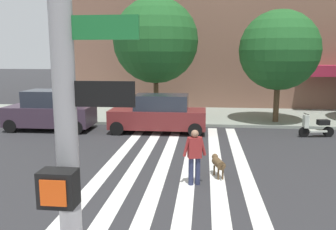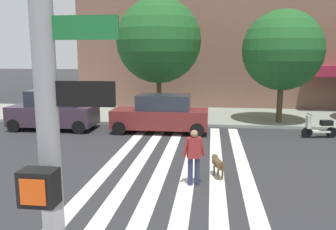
{
  "view_description": "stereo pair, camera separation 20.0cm",
  "coord_description": "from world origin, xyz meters",
  "px_view_note": "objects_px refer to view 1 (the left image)",
  "views": [
    {
      "loc": [
        1.18,
        -3.14,
        3.75
      ],
      "look_at": [
        0.05,
        7.61,
        1.87
      ],
      "focal_mm": 37.04,
      "sensor_mm": 36.0,
      "label": 1
    },
    {
      "loc": [
        1.38,
        -3.11,
        3.75
      ],
      "look_at": [
        0.05,
        7.61,
        1.87
      ],
      "focal_mm": 37.04,
      "sensor_mm": 36.0,
      "label": 2
    }
  ],
  "objects_px": {
    "traffic_light_pole": "(62,85)",
    "parked_scooter": "(316,127)",
    "street_tree_nearest": "(156,41)",
    "street_tree_middle": "(279,50)",
    "parked_car_near_curb": "(51,111)",
    "parked_car_behind_first": "(159,114)",
    "pedestrian_dog_walker": "(195,154)",
    "dog_on_leash": "(218,163)"
  },
  "relations": [
    {
      "from": "parked_scooter",
      "to": "street_tree_nearest",
      "type": "distance_m",
      "value": 9.63
    },
    {
      "from": "parked_scooter",
      "to": "pedestrian_dog_walker",
      "type": "height_order",
      "value": "pedestrian_dog_walker"
    },
    {
      "from": "dog_on_leash",
      "to": "parked_car_near_curb",
      "type": "bearing_deg",
      "value": 143.26
    },
    {
      "from": "parked_car_near_curb",
      "to": "street_tree_nearest",
      "type": "xyz_separation_m",
      "value": [
        4.88,
        3.32,
        3.56
      ]
    },
    {
      "from": "pedestrian_dog_walker",
      "to": "traffic_light_pole",
      "type": "bearing_deg",
      "value": -96.64
    },
    {
      "from": "dog_on_leash",
      "to": "parked_scooter",
      "type": "bearing_deg",
      "value": 51.07
    },
    {
      "from": "traffic_light_pole",
      "to": "parked_car_near_curb",
      "type": "distance_m",
      "value": 15.65
    },
    {
      "from": "parked_scooter",
      "to": "street_tree_middle",
      "type": "bearing_deg",
      "value": 114.09
    },
    {
      "from": "street_tree_nearest",
      "to": "pedestrian_dog_walker",
      "type": "height_order",
      "value": "street_tree_nearest"
    },
    {
      "from": "street_tree_middle",
      "to": "street_tree_nearest",
      "type": "bearing_deg",
      "value": 174.1
    },
    {
      "from": "street_tree_middle",
      "to": "parked_car_behind_first",
      "type": "bearing_deg",
      "value": -156.64
    },
    {
      "from": "parked_car_near_curb",
      "to": "street_tree_nearest",
      "type": "bearing_deg",
      "value": 34.22
    },
    {
      "from": "parked_car_behind_first",
      "to": "pedestrian_dog_walker",
      "type": "height_order",
      "value": "parked_car_behind_first"
    },
    {
      "from": "street_tree_nearest",
      "to": "pedestrian_dog_walker",
      "type": "distance_m",
      "value": 11.06
    },
    {
      "from": "dog_on_leash",
      "to": "parked_car_behind_first",
      "type": "bearing_deg",
      "value": 113.59
    },
    {
      "from": "traffic_light_pole",
      "to": "parked_scooter",
      "type": "height_order",
      "value": "traffic_light_pole"
    },
    {
      "from": "traffic_light_pole",
      "to": "parked_car_near_curb",
      "type": "relative_size",
      "value": 1.35
    },
    {
      "from": "traffic_light_pole",
      "to": "street_tree_middle",
      "type": "relative_size",
      "value": 0.97
    },
    {
      "from": "street_tree_nearest",
      "to": "dog_on_leash",
      "type": "xyz_separation_m",
      "value": [
        3.25,
        -9.39,
        -4.1
      ]
    },
    {
      "from": "parked_car_behind_first",
      "to": "street_tree_nearest",
      "type": "relative_size",
      "value": 0.68
    },
    {
      "from": "parked_car_behind_first",
      "to": "street_tree_middle",
      "type": "height_order",
      "value": "street_tree_middle"
    },
    {
      "from": "parked_scooter",
      "to": "street_tree_nearest",
      "type": "relative_size",
      "value": 0.24
    },
    {
      "from": "parked_car_near_curb",
      "to": "pedestrian_dog_walker",
      "type": "height_order",
      "value": "parked_car_near_curb"
    },
    {
      "from": "pedestrian_dog_walker",
      "to": "dog_on_leash",
      "type": "bearing_deg",
      "value": 46.36
    },
    {
      "from": "parked_car_near_curb",
      "to": "parked_car_behind_first",
      "type": "xyz_separation_m",
      "value": [
        5.48,
        -0.0,
        -0.08
      ]
    },
    {
      "from": "parked_car_near_curb",
      "to": "traffic_light_pole",
      "type": "bearing_deg",
      "value": -64.72
    },
    {
      "from": "traffic_light_pole",
      "to": "dog_on_leash",
      "type": "distance_m",
      "value": 8.61
    },
    {
      "from": "dog_on_leash",
      "to": "street_tree_nearest",
      "type": "bearing_deg",
      "value": 109.1
    },
    {
      "from": "street_tree_nearest",
      "to": "street_tree_middle",
      "type": "bearing_deg",
      "value": -5.9
    },
    {
      "from": "street_tree_nearest",
      "to": "parked_car_near_curb",
      "type": "bearing_deg",
      "value": -145.78
    },
    {
      "from": "parked_scooter",
      "to": "parked_car_near_curb",
      "type": "bearing_deg",
      "value": 178.95
    },
    {
      "from": "parked_car_behind_first",
      "to": "parked_scooter",
      "type": "xyz_separation_m",
      "value": [
        7.37,
        -0.23,
        -0.42
      ]
    },
    {
      "from": "parked_scooter",
      "to": "street_tree_nearest",
      "type": "xyz_separation_m",
      "value": [
        -7.97,
        3.56,
        4.06
      ]
    },
    {
      "from": "traffic_light_pole",
      "to": "dog_on_leash",
      "type": "height_order",
      "value": "traffic_light_pole"
    },
    {
      "from": "street_tree_nearest",
      "to": "street_tree_middle",
      "type": "height_order",
      "value": "street_tree_nearest"
    },
    {
      "from": "parked_car_near_curb",
      "to": "dog_on_leash",
      "type": "xyz_separation_m",
      "value": [
        8.14,
        -6.07,
        -0.54
      ]
    },
    {
      "from": "traffic_light_pole",
      "to": "parked_scooter",
      "type": "distance_m",
      "value": 15.39
    },
    {
      "from": "parked_car_behind_first",
      "to": "pedestrian_dog_walker",
      "type": "xyz_separation_m",
      "value": [
        1.94,
        -6.82,
        0.03
      ]
    },
    {
      "from": "parked_car_near_curb",
      "to": "dog_on_leash",
      "type": "height_order",
      "value": "parked_car_near_curb"
    },
    {
      "from": "parked_car_behind_first",
      "to": "dog_on_leash",
      "type": "xyz_separation_m",
      "value": [
        2.65,
        -6.07,
        -0.46
      ]
    },
    {
      "from": "traffic_light_pole",
      "to": "street_tree_nearest",
      "type": "distance_m",
      "value": 17.4
    },
    {
      "from": "traffic_light_pole",
      "to": "parked_car_behind_first",
      "type": "height_order",
      "value": "traffic_light_pole"
    }
  ]
}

